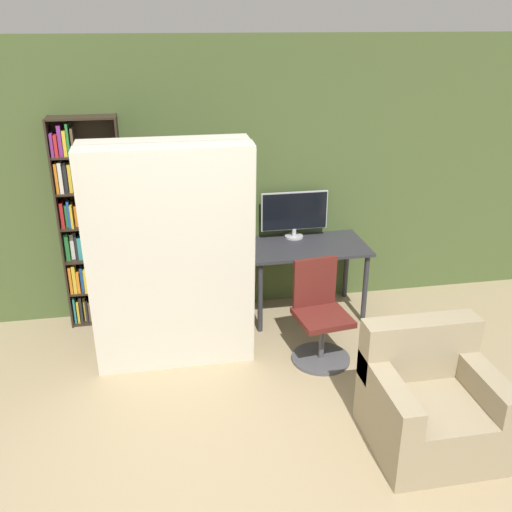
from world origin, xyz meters
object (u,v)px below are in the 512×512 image
monitor (294,213)px  armchair (429,402)px  office_chair (320,321)px  bookshelf (87,230)px  mattress_near (172,264)px  mattress_far (171,253)px

monitor → armchair: bearing=-78.9°
office_chair → armchair: 1.27m
monitor → armchair: monitor is taller
monitor → bookshelf: 2.02m
bookshelf → mattress_near: (0.76, -1.00, 0.02)m
office_chair → mattress_near: 1.40m
office_chair → bookshelf: bookshelf is taller
office_chair → mattress_far: 1.43m
monitor → bookshelf: bookshelf is taller
office_chair → mattress_near: bearing=176.4°
bookshelf → armchair: bookshelf is taller
mattress_far → armchair: size_ratio=2.30×
mattress_near → armchair: bearing=-36.5°
office_chair → mattress_near: mattress_near is taller
monitor → office_chair: monitor is taller
bookshelf → armchair: (2.46, -2.26, -0.65)m
mattress_far → armchair: (1.71, -1.50, -0.66)m
bookshelf → mattress_near: bookshelf is taller
office_chair → mattress_near: size_ratio=0.46×
mattress_near → bookshelf: bearing=127.2°
bookshelf → mattress_far: size_ratio=1.03×
armchair → mattress_far: bearing=138.8°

